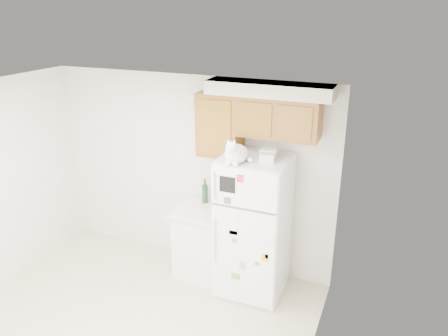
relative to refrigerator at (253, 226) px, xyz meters
The scene contains 8 objects.
room_shell 1.82m from the refrigerator, 123.10° to the right, with size 3.84×4.04×2.52m.
refrigerator is the anchor object (origin of this frame).
base_counter 0.79m from the refrigerator, behind, with size 0.64×0.64×0.92m.
cat 1.00m from the refrigerator, 119.63° to the right, with size 0.29×0.43×0.30m.
storage_box_back 0.91m from the refrigerator, 27.59° to the left, with size 0.18×0.13×0.10m, color white.
storage_box_front 0.91m from the refrigerator, 24.10° to the right, with size 0.15×0.11×0.09m, color white.
bottle_green 0.81m from the refrigerator, 161.51° to the left, with size 0.07×0.07×0.32m, color #19381E, non-canonical shape.
bottle_amber 0.69m from the refrigerator, 156.94° to the left, with size 0.07×0.07×0.31m, color #593814, non-canonical shape.
Camera 1 is at (2.41, -2.71, 3.30)m, focal length 35.00 mm.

